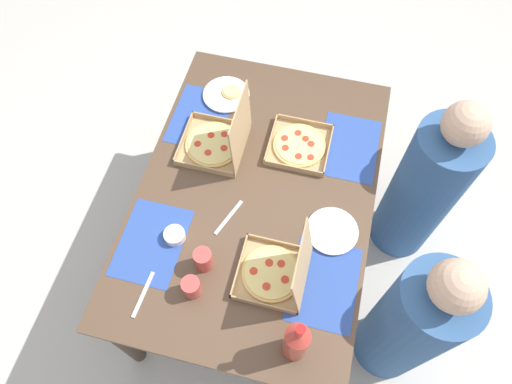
% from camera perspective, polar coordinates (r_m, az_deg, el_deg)
% --- Properties ---
extents(ground_plane, '(6.00, 6.00, 0.00)m').
position_cam_1_polar(ground_plane, '(2.71, 0.00, -7.60)').
color(ground_plane, beige).
extents(dining_table, '(1.49, 1.02, 0.74)m').
position_cam_1_polar(dining_table, '(2.12, 0.00, -1.32)').
color(dining_table, '#3F3328').
rests_on(dining_table, ground_plane).
extents(placemat_near_left, '(0.36, 0.26, 0.00)m').
position_cam_1_polar(placemat_near_left, '(2.28, -6.85, 9.14)').
color(placemat_near_left, '#2D4C9E').
rests_on(placemat_near_left, dining_table).
extents(placemat_near_right, '(0.36, 0.26, 0.00)m').
position_cam_1_polar(placemat_near_right, '(1.98, -12.68, -6.03)').
color(placemat_near_right, '#2D4C9E').
rests_on(placemat_near_right, dining_table).
extents(placemat_far_left, '(0.36, 0.26, 0.00)m').
position_cam_1_polar(placemat_far_left, '(2.20, 11.36, 5.43)').
color(placemat_far_left, '#2D4C9E').
rests_on(placemat_far_left, dining_table).
extents(placemat_far_right, '(0.36, 0.26, 0.00)m').
position_cam_1_polar(placemat_far_right, '(1.89, 8.33, -11.03)').
color(placemat_far_right, '#2D4C9E').
rests_on(placemat_far_right, dining_table).
extents(pizza_box_corner_left, '(0.27, 0.27, 0.30)m').
position_cam_1_polar(pizza_box_corner_left, '(1.84, 2.71, -9.77)').
color(pizza_box_corner_left, tan).
rests_on(pizza_box_corner_left, dining_table).
extents(pizza_box_edge_far, '(0.27, 0.27, 0.04)m').
position_cam_1_polar(pizza_box_edge_far, '(2.16, 5.33, 5.70)').
color(pizza_box_edge_far, tan).
rests_on(pizza_box_edge_far, dining_table).
extents(pizza_box_center, '(0.29, 0.29, 0.32)m').
position_cam_1_polar(pizza_box_center, '(2.13, -4.57, 6.24)').
color(pizza_box_center, tan).
rests_on(pizza_box_center, dining_table).
extents(plate_near_left, '(0.23, 0.23, 0.03)m').
position_cam_1_polar(plate_near_left, '(2.35, -3.59, 11.83)').
color(plate_near_left, white).
rests_on(plate_near_left, dining_table).
extents(plate_near_right, '(0.22, 0.22, 0.02)m').
position_cam_1_polar(plate_near_right, '(1.97, 9.31, -4.76)').
color(plate_near_right, white).
rests_on(plate_near_right, dining_table).
extents(soda_bottle, '(0.09, 0.09, 0.32)m').
position_cam_1_polar(soda_bottle, '(1.69, 4.93, -17.79)').
color(soda_bottle, '#B2382D').
rests_on(soda_bottle, dining_table).
extents(cup_spare, '(0.07, 0.07, 0.09)m').
position_cam_1_polar(cup_spare, '(1.84, -7.90, -11.48)').
color(cup_spare, '#BF4742').
rests_on(cup_spare, dining_table).
extents(cup_dark, '(0.07, 0.07, 0.11)m').
position_cam_1_polar(cup_dark, '(1.86, -6.46, -8.20)').
color(cup_dark, '#BF4742').
rests_on(cup_dark, dining_table).
extents(condiment_bowl, '(0.09, 0.09, 0.04)m').
position_cam_1_polar(condiment_bowl, '(1.95, -9.94, -5.26)').
color(condiment_bowl, white).
rests_on(condiment_bowl, dining_table).
extents(fork_by_near_left, '(0.18, 0.08, 0.00)m').
position_cam_1_polar(fork_by_near_left, '(1.98, -3.37, -3.12)').
color(fork_by_near_left, '#B7B7BC').
rests_on(fork_by_near_left, dining_table).
extents(fork_by_near_right, '(0.19, 0.03, 0.00)m').
position_cam_1_polar(fork_by_near_right, '(1.91, -13.65, -12.09)').
color(fork_by_near_right, '#B7B7BC').
rests_on(fork_by_near_right, dining_table).
extents(diner_left_seat, '(0.32, 0.32, 1.14)m').
position_cam_1_polar(diner_left_seat, '(2.45, 19.81, 0.24)').
color(diner_left_seat, '#33598C').
rests_on(diner_left_seat, ground_plane).
extents(diner_right_seat, '(0.32, 0.32, 1.11)m').
position_cam_1_polar(diner_right_seat, '(2.18, 18.44, -15.04)').
color(diner_right_seat, '#33598C').
rests_on(diner_right_seat, ground_plane).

